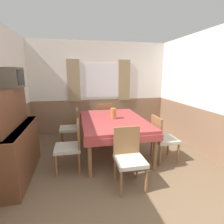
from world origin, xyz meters
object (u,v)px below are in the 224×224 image
object	(u,v)px
chair_left_far	(72,126)
vase	(113,114)
sideboard	(14,142)
tv	(11,78)
chair_left_near	(71,144)
chair_head_window	(104,118)
dining_table	(113,123)
chair_right_near	(162,137)
chair_head_near	(129,155)

from	to	relation	value
chair_left_far	vase	size ratio (longest dim) A/B	3.97
sideboard	tv	world-z (taller)	tv
chair_left_near	chair_head_window	bearing A→B (deg)	-26.78
chair_left_near	vase	distance (m)	1.12
chair_left_near	tv	world-z (taller)	tv
chair_left_far	sideboard	xyz separation A→B (m)	(-0.90, -1.16, 0.14)
chair_left_far	sideboard	bearing A→B (deg)	142.12
dining_table	sideboard	xyz separation A→B (m)	(-1.78, -0.60, -0.03)
chair_head_window	tv	distance (m)	2.63
chair_left_far	vase	distance (m)	1.11
chair_right_near	chair_head_window	bearing A→B (deg)	-153.22
chair_right_near	dining_table	bearing A→B (deg)	-122.60
dining_table	tv	world-z (taller)	tv
chair_left_far	tv	size ratio (longest dim) A/B	2.10
vase	chair_head_near	bearing A→B (deg)	-90.51
chair_left_far	tv	distance (m)	1.75
chair_right_near	vase	xyz separation A→B (m)	(-0.86, 0.56, 0.39)
sideboard	vase	size ratio (longest dim) A/B	6.50
chair_right_near	vase	bearing A→B (deg)	-123.16
chair_left_near	sideboard	distance (m)	0.92
chair_left_far	chair_left_near	distance (m)	1.12
sideboard	chair_left_near	bearing A→B (deg)	2.89
chair_head_window	tv	bearing A→B (deg)	-138.13
vase	tv	bearing A→B (deg)	-166.97
chair_right_near	vase	world-z (taller)	vase
chair_left_far	vase	world-z (taller)	vase
sideboard	tv	xyz separation A→B (m)	(0.02, 0.20, 1.02)
dining_table	tv	bearing A→B (deg)	-167.06
chair_head_window	sideboard	bearing A→B (deg)	-135.03
chair_left_far	chair_left_near	size ratio (longest dim) A/B	1.00
chair_head_near	sideboard	size ratio (longest dim) A/B	0.61
chair_head_near	chair_left_near	bearing A→B (deg)	-35.09
chair_head_near	chair_left_far	world-z (taller)	same
tv	chair_right_near	bearing A→B (deg)	-3.36
chair_head_near	vase	xyz separation A→B (m)	(0.01, 1.18, 0.39)
sideboard	chair_right_near	bearing A→B (deg)	0.99
chair_head_near	sideboard	world-z (taller)	sideboard
chair_left_near	chair_head_near	bearing A→B (deg)	-125.09
tv	vase	distance (m)	1.97
chair_head_window	chair_left_near	distance (m)	1.94
chair_left_near	chair_left_far	bearing A→B (deg)	0.00
chair_head_near	vase	distance (m)	1.24
chair_right_near	tv	size ratio (longest dim) A/B	2.10
chair_left_near	tv	size ratio (longest dim) A/B	2.10
chair_left_far	sideboard	size ratio (longest dim) A/B	0.61
dining_table	chair_right_near	bearing A→B (deg)	-32.60
dining_table	chair_head_window	distance (m)	1.18
vase	dining_table	bearing A→B (deg)	-153.44
chair_right_near	chair_head_near	bearing A→B (deg)	-54.91
chair_head_window	sideboard	size ratio (longest dim) A/B	0.61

